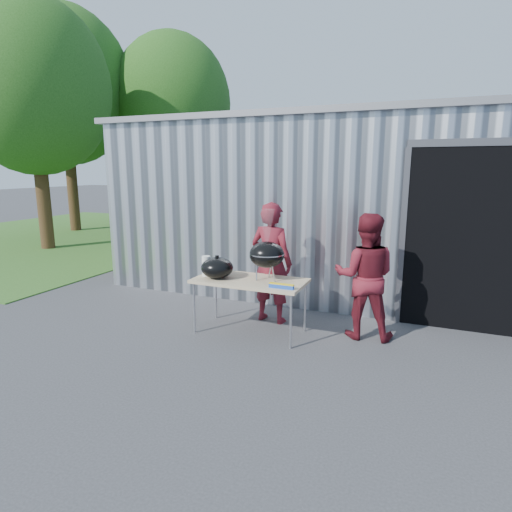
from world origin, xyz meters
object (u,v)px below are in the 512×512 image
at_px(folding_table, 250,282).
at_px(person_cook, 271,263).
at_px(person_bystander, 365,276).
at_px(kettle_grill, 267,249).

xyz_separation_m(folding_table, person_cook, (0.11, 0.54, 0.17)).
relative_size(folding_table, person_bystander, 0.90).
bearing_deg(person_bystander, folding_table, 10.24).
relative_size(folding_table, kettle_grill, 1.58).
bearing_deg(kettle_grill, folding_table, -160.79).
distance_m(person_cook, person_bystander, 1.35).
distance_m(folding_table, person_bystander, 1.53).
distance_m(folding_table, kettle_grill, 0.51).
xyz_separation_m(person_cook, person_bystander, (1.35, -0.09, -0.05)).
bearing_deg(person_bystander, person_cook, -10.65).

